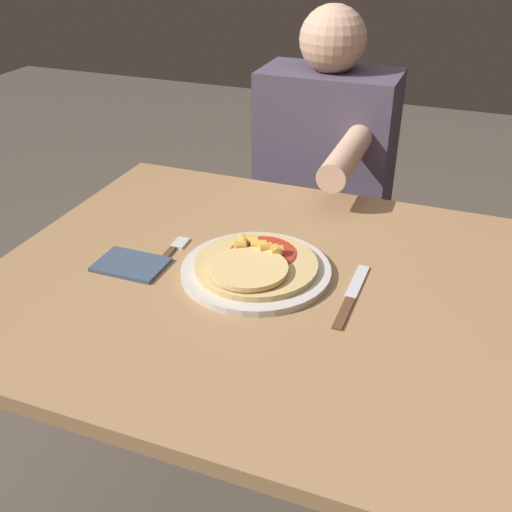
{
  "coord_description": "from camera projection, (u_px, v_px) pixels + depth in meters",
  "views": [
    {
      "loc": [
        0.34,
        -0.93,
        1.41
      ],
      "look_at": [
        -0.02,
        0.01,
        0.82
      ],
      "focal_mm": 42.0,
      "sensor_mm": 36.0,
      "label": 1
    }
  ],
  "objects": [
    {
      "name": "dining_table",
      "position": [
        264.0,
        328.0,
        1.23
      ],
      "size": [
        1.07,
        0.89,
        0.78
      ],
      "color": "#9E754C",
      "rests_on": "ground_plane"
    },
    {
      "name": "plate",
      "position": [
        256.0,
        270.0,
        1.18
      ],
      "size": [
        0.3,
        0.3,
        0.01
      ],
      "color": "beige",
      "rests_on": "dining_table"
    },
    {
      "name": "pizza",
      "position": [
        255.0,
        264.0,
        1.17
      ],
      "size": [
        0.24,
        0.24,
        0.04
      ],
      "color": "tan",
      "rests_on": "plate"
    },
    {
      "name": "fork",
      "position": [
        169.0,
        254.0,
        1.24
      ],
      "size": [
        0.03,
        0.18,
        0.0
      ],
      "color": "brown",
      "rests_on": "dining_table"
    },
    {
      "name": "knife",
      "position": [
        351.0,
        297.0,
        1.11
      ],
      "size": [
        0.02,
        0.22,
        0.0
      ],
      "color": "brown",
      "rests_on": "dining_table"
    },
    {
      "name": "napkin",
      "position": [
        131.0,
        265.0,
        1.2
      ],
      "size": [
        0.14,
        0.1,
        0.01
      ],
      "color": "#38475B",
      "rests_on": "dining_table"
    },
    {
      "name": "person_diner",
      "position": [
        325.0,
        180.0,
        1.8
      ],
      "size": [
        0.39,
        0.52,
        1.18
      ],
      "color": "#2D2D38",
      "rests_on": "ground_plane"
    }
  ]
}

